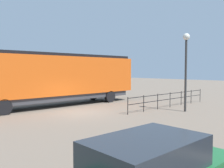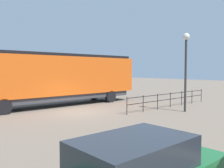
# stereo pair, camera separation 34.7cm
# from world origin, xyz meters

# --- Properties ---
(ground_plane) EXTENTS (120.00, 120.00, 0.00)m
(ground_plane) POSITION_xyz_m (0.00, 0.00, 0.00)
(ground_plane) COLOR #756656
(locomotive) EXTENTS (2.93, 15.20, 4.44)m
(locomotive) POSITION_xyz_m (-3.95, 0.88, 2.47)
(locomotive) COLOR #D15114
(locomotive) RESTS_ON ground_plane
(lamp_post) EXTENTS (0.50, 0.50, 5.74)m
(lamp_post) POSITION_xyz_m (4.91, 5.97, 4.00)
(lamp_post) COLOR #2D2D2D
(lamp_post) RESTS_ON ground_plane
(platform_fence) EXTENTS (0.05, 10.12, 1.23)m
(platform_fence) POSITION_xyz_m (2.96, 6.91, 0.79)
(platform_fence) COLOR black
(platform_fence) RESTS_ON ground_plane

